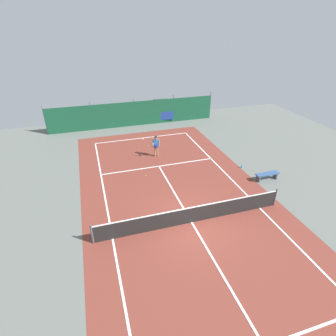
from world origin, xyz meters
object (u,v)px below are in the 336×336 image
at_px(tennis_net, 192,215).
at_px(tennis_ball_near_player, 146,175).
at_px(tennis_ball_midcourt, 148,146).
at_px(courtside_bench, 267,175).
at_px(water_bottle, 242,166).
at_px(tennis_player, 156,145).
at_px(parked_car, 161,109).

distance_m(tennis_net, tennis_ball_near_player, 5.52).
relative_size(tennis_ball_midcourt, courtside_bench, 0.04).
height_order(tennis_ball_midcourt, water_bottle, water_bottle).
bearing_deg(courtside_bench, tennis_ball_midcourt, 129.57).
bearing_deg(tennis_player, tennis_net, 104.73).
height_order(tennis_net, tennis_player, tennis_player).
distance_m(tennis_player, parked_car, 9.77).
bearing_deg(parked_car, tennis_player, -101.54).
bearing_deg(water_bottle, tennis_player, 146.08).
distance_m(parked_car, courtside_bench, 15.09).
distance_m(tennis_net, tennis_ball_midcourt, 10.08).
bearing_deg(tennis_ball_midcourt, tennis_player, -85.21).
height_order(tennis_player, water_bottle, tennis_player).
bearing_deg(tennis_ball_midcourt, courtside_bench, -50.43).
distance_m(parked_car, water_bottle, 13.08).
height_order(tennis_ball_midcourt, parked_car, parked_car).
relative_size(tennis_ball_midcourt, water_bottle, 0.28).
distance_m(tennis_player, tennis_ball_midcourt, 2.25).
xyz_separation_m(tennis_net, tennis_ball_midcourt, (0.07, 10.07, -0.48)).
xyz_separation_m(tennis_player, parked_car, (3.06, 9.27, -0.12)).
bearing_deg(tennis_net, courtside_bench, 21.76).
bearing_deg(parked_car, courtside_bench, -71.76).
bearing_deg(courtside_bench, tennis_ball_near_player, 159.31).
bearing_deg(water_bottle, tennis_ball_midcourt, 134.38).
relative_size(tennis_net, tennis_ball_near_player, 153.33).
distance_m(tennis_player, tennis_ball_near_player, 3.18).
bearing_deg(tennis_player, tennis_ball_midcourt, -68.76).
bearing_deg(tennis_player, parked_car, -91.83).
distance_m(tennis_ball_midcourt, courtside_bench, 9.80).
distance_m(tennis_net, tennis_player, 8.05).
height_order(tennis_net, courtside_bench, tennis_net).
height_order(parked_car, courtside_bench, parked_car).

